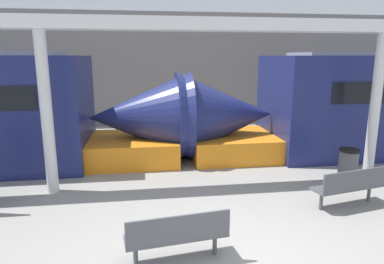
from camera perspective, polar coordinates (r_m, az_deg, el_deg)
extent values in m
cube|color=gray|center=(15.73, -4.59, 10.33)|extent=(56.00, 0.20, 5.00)
cone|color=navy|center=(10.60, 5.50, 2.87)|extent=(3.01, 2.63, 2.63)
cube|color=orange|center=(10.87, 6.86, -2.13)|extent=(2.71, 2.46, 0.70)
cone|color=navy|center=(10.31, -8.62, 2.51)|extent=(3.01, 2.63, 2.63)
cube|color=orange|center=(10.52, -10.01, -2.73)|extent=(2.71, 2.46, 0.70)
cube|color=#4C4F54|center=(5.43, -2.64, -16.90)|extent=(1.60, 0.65, 0.04)
cube|color=#4C4F54|center=(5.15, -2.13, -15.79)|extent=(1.55, 0.25, 0.41)
cylinder|color=#4C4F54|center=(5.45, -9.40, -19.58)|extent=(0.07, 0.07, 0.39)
cylinder|color=#4C4F54|center=(5.69, 3.81, -17.93)|extent=(0.07, 0.07, 0.39)
cube|color=#4C4F54|center=(7.92, 24.38, -8.33)|extent=(1.64, 0.75, 0.04)
cube|color=#4C4F54|center=(7.71, 25.56, -7.22)|extent=(1.56, 0.35, 0.41)
cylinder|color=#4C4F54|center=(7.59, 20.73, -10.67)|extent=(0.07, 0.07, 0.39)
cylinder|color=#4C4F54|center=(8.43, 27.39, -8.96)|extent=(0.07, 0.07, 0.39)
cylinder|color=#4C4F54|center=(9.28, 24.53, -5.39)|extent=(0.45, 0.45, 0.81)
cylinder|color=black|center=(9.17, 24.77, -2.79)|extent=(0.47, 0.47, 0.06)
cylinder|color=silver|center=(8.23, -23.08, 2.70)|extent=(0.26, 0.26, 3.64)
cylinder|color=silver|center=(9.86, 28.20, 3.67)|extent=(0.26, 0.26, 3.64)
cube|color=silver|center=(8.17, -24.29, 16.35)|extent=(28.00, 0.60, 0.28)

